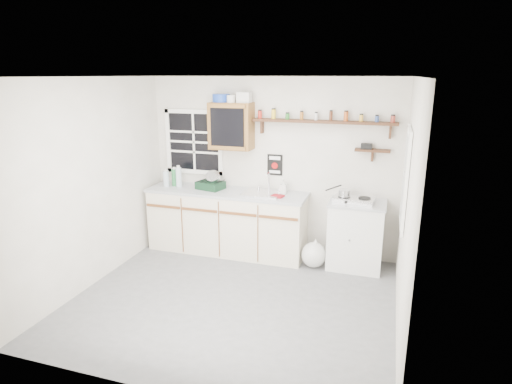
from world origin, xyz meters
TOP-DOWN VIEW (x-y plane):
  - room at (0.00, 0.00)m, footprint 3.64×3.24m
  - main_cabinet at (-0.58, 1.30)m, footprint 2.31×0.63m
  - right_cabinet at (1.25, 1.32)m, footprint 0.73×0.57m
  - sink at (-0.05, 1.30)m, footprint 0.52×0.44m
  - upper_cabinet at (-0.55, 1.44)m, footprint 0.60×0.32m
  - upper_cabinet_clutter at (-0.56, 1.44)m, footprint 0.55×0.24m
  - spice_shelf at (0.72, 1.51)m, footprint 1.91×0.18m
  - secondary_shelf at (1.36, 1.52)m, footprint 0.45×0.16m
  - warning_sign at (0.05, 1.59)m, footprint 0.22×0.02m
  - window_back at (-1.20, 1.59)m, footprint 0.93×0.03m
  - window_right at (1.79, 0.55)m, footprint 0.03×0.78m
  - water_bottles at (-1.42, 1.31)m, footprint 0.27×0.17m
  - dish_rack at (-0.83, 1.33)m, footprint 0.42×0.35m
  - soap_bottle at (0.23, 1.39)m, footprint 0.10×0.10m
  - rag at (0.19, 1.22)m, footprint 0.18×0.17m
  - hotplate at (1.20, 1.31)m, footprint 0.55×0.35m
  - saucepan at (1.06, 1.31)m, footprint 0.35×0.27m
  - trash_bag at (0.73, 1.13)m, footprint 0.37×0.34m

SIDE VIEW (x-z plane):
  - trash_bag at x=0.73m, z-range -0.03..0.40m
  - right_cabinet at x=1.25m, z-range 0.00..0.91m
  - main_cabinet at x=-0.58m, z-range 0.00..0.92m
  - sink at x=-0.05m, z-range 0.79..1.08m
  - rag at x=0.19m, z-range 0.92..0.94m
  - hotplate at x=1.20m, z-range 0.91..0.98m
  - dish_rack at x=-0.83m, z-range 0.87..1.14m
  - soap_bottle at x=0.23m, z-range 0.92..1.12m
  - saucepan at x=1.06m, z-range 0.94..1.11m
  - water_bottles at x=-1.42m, z-range 0.89..1.21m
  - room at x=0.00m, z-range -0.02..2.52m
  - warning_sign at x=0.05m, z-range 1.13..1.43m
  - window_right at x=1.79m, z-range 0.91..1.99m
  - window_back at x=-1.20m, z-range 1.06..2.04m
  - secondary_shelf at x=1.36m, z-range 1.46..1.69m
  - upper_cabinet at x=-0.55m, z-range 1.50..2.15m
  - spice_shelf at x=0.72m, z-range 1.75..2.10m
  - upper_cabinet_clutter at x=-0.56m, z-range 2.14..2.28m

